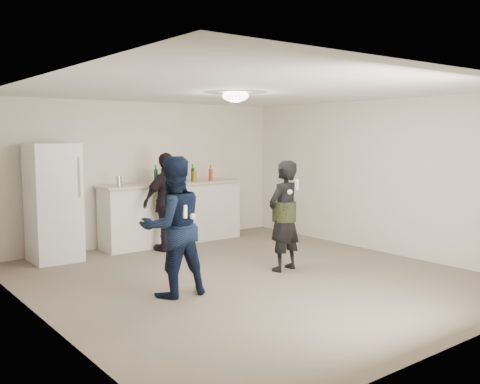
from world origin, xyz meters
TOP-DOWN VIEW (x-y plane):
  - floor at (0.00, 0.00)m, footprint 6.00×6.00m
  - ceiling at (0.00, 0.00)m, footprint 6.00×6.00m
  - wall_back at (0.00, 3.00)m, footprint 6.00×0.00m
  - wall_front at (0.00, -3.00)m, footprint 6.00×0.00m
  - wall_left at (-2.75, 0.00)m, footprint 0.00×6.00m
  - wall_right at (2.75, 0.00)m, footprint 0.00×6.00m
  - counter at (0.39, 2.67)m, footprint 2.60×0.56m
  - counter_top at (0.39, 2.67)m, footprint 2.68×0.64m
  - fridge at (-1.74, 2.60)m, footprint 0.70×0.70m
  - fridge_handle at (-1.46, 2.23)m, footprint 0.02×0.02m
  - ceiling_dome at (0.00, 0.30)m, footprint 0.36×0.36m
  - shaker at (-0.69, 2.54)m, footprint 0.08×0.08m
  - man at (-1.23, -0.08)m, footprint 0.86×0.70m
  - woman at (0.64, 0.00)m, footprint 0.63×0.47m
  - camo_shorts at (0.64, 0.00)m, footprint 0.34×0.34m
  - spectator at (0.01, 2.17)m, footprint 1.00×0.51m
  - remote_man at (-1.23, -0.36)m, footprint 0.04×0.04m
  - nunchuk_man at (-1.11, -0.33)m, footprint 0.07×0.07m
  - remote_woman at (0.64, -0.25)m, footprint 0.04×0.04m
  - nunchuk_woman at (0.54, -0.22)m, footprint 0.07×0.07m
  - bottle_cluster at (0.63, 2.63)m, footprint 1.07×0.30m

SIDE VIEW (x-z plane):
  - floor at x=0.00m, z-range 0.00..0.00m
  - counter at x=0.39m, z-range 0.00..1.05m
  - woman at x=0.64m, z-range 0.00..1.57m
  - spectator at x=0.01m, z-range 0.00..1.64m
  - man at x=-1.23m, z-range 0.00..1.68m
  - camo_shorts at x=0.64m, z-range 0.71..0.99m
  - fridge at x=-1.74m, z-range 0.00..1.80m
  - nunchuk_man at x=-1.11m, z-range 0.95..1.01m
  - remote_man at x=-1.23m, z-range 0.98..1.12m
  - counter_top at x=0.39m, z-range 1.05..1.09m
  - nunchuk_woman at x=0.54m, z-range 1.11..1.18m
  - shaker at x=-0.69m, z-range 1.09..1.26m
  - bottle_cluster at x=0.63m, z-range 1.08..1.32m
  - wall_back at x=0.00m, z-range -1.75..4.25m
  - wall_front at x=0.00m, z-range -1.75..4.25m
  - wall_left at x=-2.75m, z-range -1.75..4.25m
  - wall_right at x=2.75m, z-range -1.75..4.25m
  - remote_woman at x=0.64m, z-range 1.18..1.32m
  - fridge_handle at x=-1.46m, z-range 1.00..1.60m
  - ceiling_dome at x=0.00m, z-range 2.37..2.53m
  - ceiling at x=0.00m, z-range 2.50..2.50m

